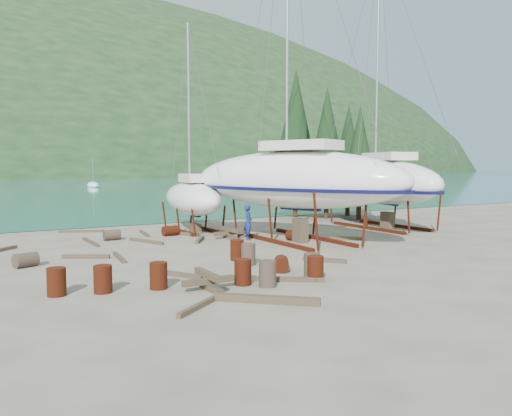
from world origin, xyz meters
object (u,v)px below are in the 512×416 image
large_sailboat_far (382,181)px  worker (248,222)px  small_sailboat_shore (192,198)px  large_sailboat_near (294,179)px

large_sailboat_far → worker: large_sailboat_far is taller
small_sailboat_shore → worker: small_sailboat_shore is taller
large_sailboat_near → small_sailboat_shore: (-3.15, 6.34, -1.26)m
small_sailboat_shore → worker: size_ratio=6.53×
large_sailboat_near → large_sailboat_far: bearing=-10.8°
large_sailboat_near → worker: large_sailboat_near is taller
large_sailboat_near → worker: bearing=118.3°
large_sailboat_near → large_sailboat_far: (8.12, 1.70, -0.31)m
small_sailboat_shore → worker: (1.23, -4.78, -1.11)m
large_sailboat_near → small_sailboat_shore: large_sailboat_near is taller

